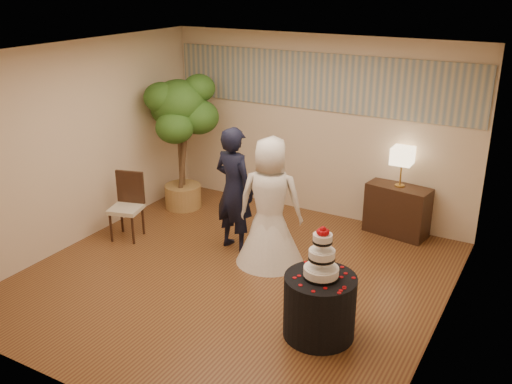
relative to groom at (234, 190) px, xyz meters
The scene contains 15 objects.
floor 1.22m from the groom, 59.81° to the right, with size 5.00×5.00×0.00m, color brown.
ceiling 2.10m from the groom, 59.81° to the right, with size 5.00×5.00×0.00m, color white.
wall_back 1.89m from the groom, 76.45° to the left, with size 5.00×0.06×2.80m, color beige.
wall_front 3.30m from the groom, 82.49° to the right, with size 5.00×0.06×2.80m, color beige.
wall_left 2.26m from the groom, 160.55° to the right, with size 0.06×5.00×2.80m, color beige.
wall_right 3.06m from the groom, 14.05° to the right, with size 0.06×5.00×2.80m, color beige.
mural_border 2.18m from the groom, 76.30° to the left, with size 4.90×0.02×0.85m, color #9A9E90.
groom is the anchor object (origin of this frame).
bride 0.62m from the groom, 10.60° to the right, with size 0.91×0.91×1.72m, color white.
cake_table 2.34m from the groom, 35.59° to the right, with size 0.76×0.76×0.69m, color black.
wedding_cake 2.28m from the groom, 35.59° to the right, with size 0.37×0.37×0.57m, color white, non-canonical shape.
console 2.46m from the groom, 40.43° to the left, with size 0.90×0.40×0.75m, color black.
table_lamp 2.41m from the groom, 40.43° to the left, with size 0.29×0.29×0.58m, color beige, non-canonical shape.
ficus_tree 1.77m from the groom, 150.46° to the left, with size 1.06×1.06×2.22m, color #2D591C, non-canonical shape.
side_chair 1.66m from the groom, 162.14° to the right, with size 0.44×0.46×0.96m, color black, non-canonical shape.
Camera 1 is at (3.38, -5.41, 3.62)m, focal length 40.00 mm.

